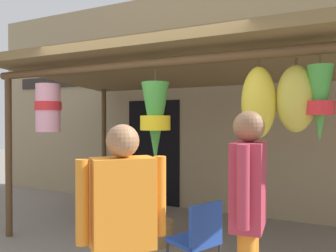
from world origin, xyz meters
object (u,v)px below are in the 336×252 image
(wicker_basket_by_table, at_px, (154,232))
(customer_foreground, at_px, (123,226))
(folding_chair, at_px, (199,236))
(display_table, at_px, (120,182))
(flower_heap_on_table, at_px, (123,174))
(vendor_in_orange, at_px, (248,205))

(wicker_basket_by_table, distance_m, customer_foreground, 2.40)
(folding_chair, bearing_deg, display_table, 142.01)
(flower_heap_on_table, height_order, vendor_in_orange, vendor_in_orange)
(flower_heap_on_table, distance_m, folding_chair, 2.41)
(flower_heap_on_table, bearing_deg, vendor_in_orange, -39.23)
(flower_heap_on_table, xyz_separation_m, folding_chair, (1.88, -1.48, -0.25))
(customer_foreground, bearing_deg, display_table, 125.03)
(vendor_in_orange, xyz_separation_m, customer_foreground, (-0.66, -0.65, -0.06))
(flower_heap_on_table, height_order, customer_foreground, customer_foreground)
(wicker_basket_by_table, bearing_deg, display_table, 145.62)
(flower_heap_on_table, height_order, wicker_basket_by_table, flower_heap_on_table)
(folding_chair, relative_size, customer_foreground, 0.53)
(flower_heap_on_table, relative_size, wicker_basket_by_table, 1.20)
(wicker_basket_by_table, height_order, customer_foreground, customer_foreground)
(display_table, relative_size, flower_heap_on_table, 1.83)
(display_table, relative_size, folding_chair, 1.36)
(vendor_in_orange, height_order, customer_foreground, vendor_in_orange)
(vendor_in_orange, bearing_deg, folding_chair, 137.57)
(folding_chair, height_order, vendor_in_orange, vendor_in_orange)
(display_table, xyz_separation_m, wicker_basket_by_table, (1.01, -0.69, -0.46))
(customer_foreground, bearing_deg, folding_chair, 87.69)
(display_table, distance_m, wicker_basket_by_table, 1.30)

